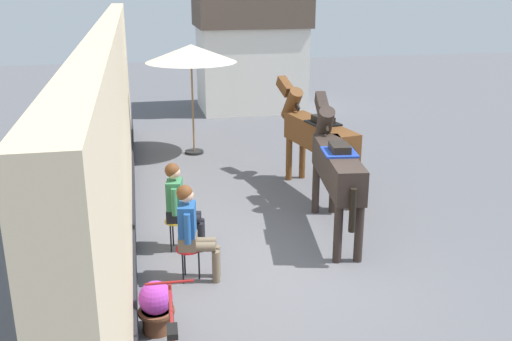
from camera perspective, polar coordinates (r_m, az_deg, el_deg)
ground_plane at (r=11.46m, az=0.14°, el=-2.13°), size 40.00×40.00×0.00m
pub_facade_wall at (r=9.35m, az=-13.39°, el=2.57°), size 0.34×14.00×3.40m
distant_cottage at (r=18.78m, az=-0.53°, el=11.48°), size 3.40×2.60×3.50m
seated_visitor_near at (r=7.96m, az=-6.26°, el=-5.60°), size 0.61×0.48×1.39m
seated_visitor_far at (r=8.89m, az=-7.53°, el=-3.07°), size 0.61×0.48×1.39m
saddled_horse_near at (r=9.40m, az=7.80°, el=0.57°), size 0.73×2.99×2.06m
saddled_horse_far at (r=11.22m, az=5.93°, el=3.53°), size 0.88×2.96×2.06m
flower_planter_near at (r=7.10m, az=-9.75°, el=-12.93°), size 0.43×0.43×0.64m
cafe_parasol at (r=13.65m, az=-6.38°, el=11.26°), size 2.10×2.10×2.58m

